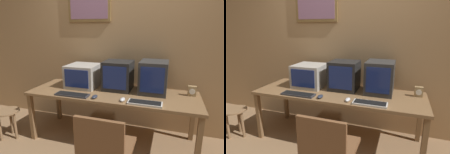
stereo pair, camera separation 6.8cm
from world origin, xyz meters
The scene contains 11 objects.
wall_back centered at (-0.01, 1.37, 1.31)m, with size 8.00×0.08×2.60m.
desk centered at (0.00, 0.88, 0.64)m, with size 2.21×0.74×0.70m.
monitor_left centered at (-0.48, 1.01, 0.86)m, with size 0.43×0.43×0.32m.
monitor_center centered at (0.04, 1.03, 0.90)m, with size 0.38×0.37×0.39m.
monitor_right centered at (0.52, 1.04, 0.91)m, with size 0.35×0.40×0.42m.
keyboard_main centered at (-0.44, 0.61, 0.71)m, with size 0.44×0.14×0.03m.
keyboard_side centered at (0.47, 0.61, 0.71)m, with size 0.38×0.15×0.03m.
mouse_near_keyboard centered at (-0.14, 0.61, 0.72)m, with size 0.06×0.11×0.04m.
mouse_far_corner centered at (0.21, 0.62, 0.72)m, with size 0.06×0.11×0.04m.
desk_clock centered at (1.00, 1.05, 0.76)m, with size 0.10×0.06×0.13m.
side_stool centered at (-1.41, 0.47, 0.32)m, with size 0.32×0.32×0.42m.
Camera 2 is at (0.78, -1.34, 1.52)m, focal length 30.00 mm.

